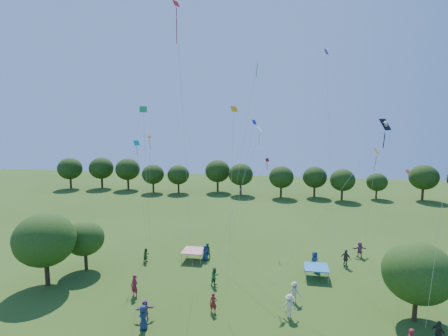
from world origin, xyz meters
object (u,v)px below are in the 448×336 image
near_tree_east (418,273)px  tent_red_stripe (193,251)px  pirate_kite (381,130)px  near_tree_north (85,238)px  near_tree_west (45,240)px  tent_blue (316,267)px  red_high_kite (179,61)px

near_tree_east → tent_red_stripe: size_ratio=2.72×
pirate_kite → near_tree_north: bearing=175.6°
near_tree_west → near_tree_north: (1.57, 3.64, -1.04)m
near_tree_west → tent_red_stripe: (11.49, 7.77, -3.22)m
near_tree_east → tent_red_stripe: bearing=156.7°
near_tree_west → tent_red_stripe: 14.24m
near_tree_east → tent_red_stripe: (-19.05, 8.19, -2.70)m
near_tree_north → tent_blue: 22.60m
near_tree_west → tent_blue: near_tree_west is taller
tent_red_stripe → pirate_kite: size_ratio=0.16×
tent_red_stripe → tent_blue: bearing=-9.6°
near_tree_west → near_tree_north: near_tree_west is taller
tent_red_stripe → tent_blue: 12.67m
near_tree_west → tent_red_stripe: size_ratio=3.02×
near_tree_north → red_high_kite: (9.81, 0.56, 16.78)m
tent_blue → red_high_kite: red_high_kite is taller
near_tree_north → near_tree_east: (28.97, -4.07, 0.52)m
red_high_kite → near_tree_west: bearing=-159.7°
near_tree_west → tent_blue: size_ratio=3.02×
near_tree_north → tent_blue: bearing=5.1°
near_tree_north → pirate_kite: size_ratio=0.36×
near_tree_east → pirate_kite: 10.76m
tent_blue → red_high_kite: bearing=-173.5°
near_tree_west → red_high_kite: (11.38, 4.21, 15.74)m
near_tree_east → red_high_kite: size_ratio=0.25×
tent_blue → pirate_kite: (3.98, -4.03, 12.95)m
tent_red_stripe → near_tree_north: bearing=-157.4°
tent_red_stripe → pirate_kite: (16.47, -6.15, 12.95)m
tent_blue → pirate_kite: 14.13m
tent_red_stripe → near_tree_west: bearing=-145.9°
red_high_kite → tent_blue: bearing=6.5°
tent_red_stripe → near_tree_east: bearing=-23.3°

